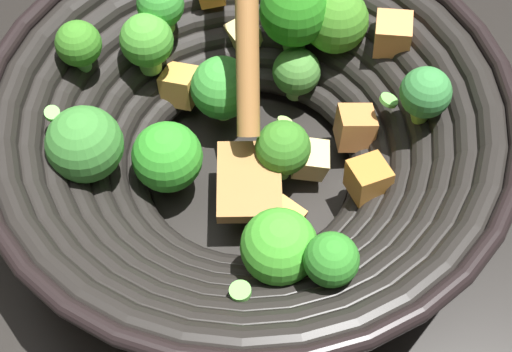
# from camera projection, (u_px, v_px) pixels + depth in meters

# --- Properties ---
(ground_plane) EXTENTS (4.00, 4.00, 0.00)m
(ground_plane) POSITION_uv_depth(u_px,v_px,m) (249.00, 180.00, 0.63)
(ground_plane) COLOR black
(wok) EXTENTS (0.41, 0.44, 0.26)m
(wok) POSITION_uv_depth(u_px,v_px,m) (248.00, 128.00, 0.57)
(wok) COLOR black
(wok) RESTS_ON ground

